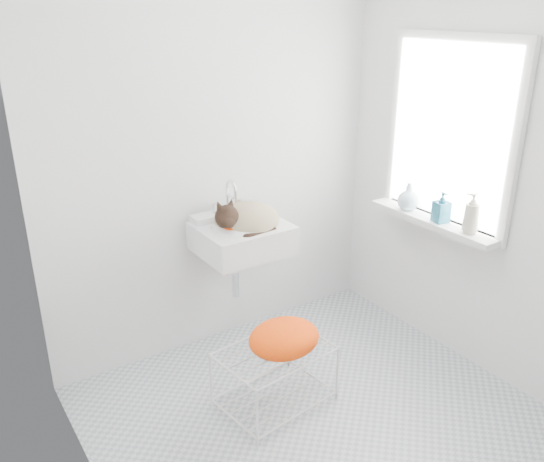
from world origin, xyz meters
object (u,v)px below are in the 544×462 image
cat (245,219)px  bottle_a (469,233)px  sink (242,225)px  wire_rack (275,379)px  bottle_c (407,209)px  bottle_b (440,222)px

cat → bottle_a: cat is taller
sink → bottle_a: size_ratio=2.59×
wire_rack → sink: bearing=76.8°
sink → bottle_c: size_ratio=3.00×
bottle_a → bottle_b: size_ratio=1.07×
sink → wire_rack: bearing=-103.2°
cat → bottle_a: bearing=-29.5°
wire_rack → bottle_a: (1.12, -0.28, 0.70)m
bottle_a → bottle_c: 0.47m
bottle_a → cat: bearing=141.0°
sink → wire_rack: (-0.12, -0.53, -0.70)m
bottle_a → sink: bearing=140.8°
sink → bottle_c: bearing=-19.0°
cat → bottle_b: bearing=-21.3°
wire_rack → bottle_b: bearing=-3.8°
cat → wire_rack: size_ratio=0.77×
bottle_c → cat: bearing=161.6°
wire_rack → bottle_b: size_ratio=3.08×
wire_rack → bottle_b: (1.12, -0.07, 0.70)m
wire_rack → bottle_b: 1.32m
bottle_a → bottle_b: bearing=90.0°
wire_rack → bottle_a: bearing=-14.1°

